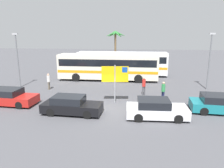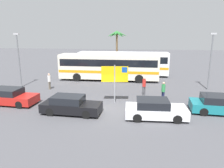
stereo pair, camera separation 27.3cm
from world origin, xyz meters
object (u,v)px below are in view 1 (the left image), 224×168
object	(u,v)px
car_red	(9,97)
pedestrian_by_bus	(163,90)
ferry_sign	(116,76)
bus_front_coach	(108,66)
pedestrian_near_sign	(144,84)
bus_rear_coach	(122,62)
pedestrian_crossing_lot	(49,80)
car_white	(156,109)
car_black	(71,105)
car_teal	(220,104)

from	to	relation	value
car_red	pedestrian_by_bus	world-z (taller)	pedestrian_by_bus
ferry_sign	bus_front_coach	bearing A→B (deg)	95.99
bus_front_coach	pedestrian_near_sign	xyz separation A→B (m)	(4.19, -6.11, -0.74)
bus_rear_coach	pedestrian_near_sign	world-z (taller)	bus_rear_coach
pedestrian_crossing_lot	pedestrian_by_bus	bearing A→B (deg)	0.24
car_white	pedestrian_by_bus	xyz separation A→B (m)	(0.96, 4.00, 0.34)
bus_front_coach	car_white	bearing A→B (deg)	-67.20
bus_rear_coach	car_red	bearing A→B (deg)	-122.16
car_red	car_black	bearing A→B (deg)	-10.21
ferry_sign	car_white	world-z (taller)	ferry_sign
bus_rear_coach	car_black	distance (m)	14.97
car_teal	bus_rear_coach	bearing A→B (deg)	125.57
pedestrian_crossing_lot	pedestrian_by_bus	world-z (taller)	pedestrian_crossing_lot
ferry_sign	pedestrian_crossing_lot	bearing A→B (deg)	148.67
car_red	pedestrian_near_sign	bearing A→B (deg)	23.27
car_white	pedestrian_by_bus	distance (m)	4.13
car_red	pedestrian_crossing_lot	distance (m)	5.12
pedestrian_near_sign	ferry_sign	bearing A→B (deg)	-64.18
pedestrian_crossing_lot	pedestrian_by_bus	distance (m)	11.56
bus_front_coach	ferry_sign	world-z (taller)	ferry_sign
bus_rear_coach	pedestrian_crossing_lot	size ratio (longest dim) A/B	7.16
bus_rear_coach	pedestrian_crossing_lot	distance (m)	10.93
car_red	pedestrian_crossing_lot	xyz separation A→B (m)	(1.36, 4.92, 0.35)
pedestrian_near_sign	pedestrian_by_bus	distance (m)	2.16
ferry_sign	pedestrian_near_sign	xyz separation A→B (m)	(2.42, 2.52, -1.28)
car_teal	pedestrian_by_bus	bearing A→B (deg)	151.49
car_black	pedestrian_by_bus	xyz separation A→B (m)	(6.99, 3.91, 0.34)
ferry_sign	pedestrian_crossing_lot	size ratio (longest dim) A/B	1.91
car_black	ferry_sign	bearing A→B (deg)	46.75
bus_front_coach	bus_rear_coach	distance (m)	3.57
car_teal	pedestrian_near_sign	distance (m)	6.66
car_red	pedestrian_crossing_lot	world-z (taller)	pedestrian_crossing_lot
ferry_sign	car_black	world-z (taller)	ferry_sign
ferry_sign	pedestrian_crossing_lot	xyz separation A→B (m)	(-7.26, 3.50, -1.34)
ferry_sign	pedestrian_crossing_lot	distance (m)	8.17
bus_front_coach	pedestrian_near_sign	bearing A→B (deg)	-55.56
pedestrian_near_sign	car_white	bearing A→B (deg)	-13.30
car_teal	pedestrian_by_bus	xyz separation A→B (m)	(-3.80, 2.42, 0.34)
car_black	pedestrian_crossing_lot	bearing A→B (deg)	127.31
bus_front_coach	car_white	size ratio (longest dim) A/B	2.84
bus_front_coach	car_teal	distance (m)	13.89
ferry_sign	pedestrian_near_sign	distance (m)	3.72
car_white	car_black	xyz separation A→B (m)	(-6.03, 0.09, -0.00)
pedestrian_near_sign	car_red	bearing A→B (deg)	-90.61
car_teal	car_red	bearing A→B (deg)	-175.72
pedestrian_near_sign	pedestrian_by_bus	size ratio (longest dim) A/B	1.06
bus_front_coach	car_red	bearing A→B (deg)	-124.31
ferry_sign	pedestrian_by_bus	size ratio (longest dim) A/B	1.92
pedestrian_crossing_lot	bus_front_coach	bearing A→B (deg)	55.28
car_white	car_red	xyz separation A→B (m)	(-11.70, 1.49, 0.00)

